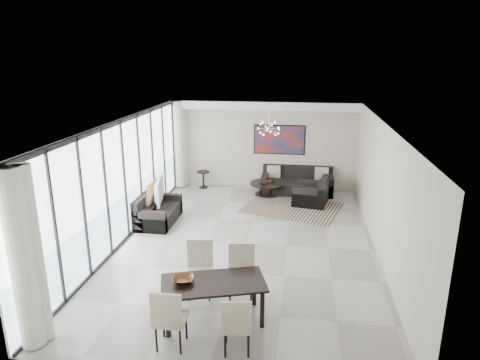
% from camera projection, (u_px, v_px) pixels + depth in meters
% --- Properties ---
extents(room_shell, '(6.00, 9.00, 2.90)m').
position_uv_depth(room_shell, '(267.00, 186.00, 9.75)').
color(room_shell, '#A8A39B').
rests_on(room_shell, ground).
extents(window_wall, '(0.37, 8.95, 2.90)m').
position_uv_depth(window_wall, '(128.00, 180.00, 10.20)').
color(window_wall, silver).
rests_on(window_wall, floor).
extents(soffit, '(5.98, 0.40, 0.26)m').
position_uv_depth(soffit, '(264.00, 106.00, 13.51)').
color(soffit, white).
rests_on(soffit, room_shell).
extents(painting, '(1.68, 0.04, 0.98)m').
position_uv_depth(painting, '(279.00, 140.00, 13.93)').
color(painting, '#A12C16').
rests_on(painting, room_shell).
extents(chandelier, '(0.66, 0.66, 0.71)m').
position_uv_depth(chandelier, '(269.00, 129.00, 11.89)').
color(chandelier, silver).
rests_on(chandelier, room_shell).
extents(rug, '(3.08, 2.67, 0.01)m').
position_uv_depth(rug, '(292.00, 208.00, 12.55)').
color(rug, black).
rests_on(rug, floor).
extents(coffee_table, '(1.11, 1.11, 0.39)m').
position_uv_depth(coffee_table, '(267.00, 188.00, 13.68)').
color(coffee_table, black).
rests_on(coffee_table, floor).
extents(bowl_coffee, '(0.28, 0.28, 0.08)m').
position_uv_depth(bowl_coffee, '(270.00, 182.00, 13.58)').
color(bowl_coffee, brown).
rests_on(bowl_coffee, coffee_table).
extents(sofa_main, '(2.27, 0.93, 0.83)m').
position_uv_depth(sofa_main, '(297.00, 184.00, 13.86)').
color(sofa_main, black).
rests_on(sofa_main, floor).
extents(loveseat, '(0.88, 1.57, 0.79)m').
position_uv_depth(loveseat, '(157.00, 213.00, 11.42)').
color(loveseat, black).
rests_on(loveseat, floor).
extents(armchair, '(1.13, 1.17, 0.85)m').
position_uv_depth(armchair, '(312.00, 195.00, 12.81)').
color(armchair, black).
rests_on(armchair, floor).
extents(side_table, '(0.42, 0.42, 0.58)m').
position_uv_depth(side_table, '(203.00, 177.00, 14.32)').
color(side_table, black).
rests_on(side_table, floor).
extents(tv_console, '(0.46, 1.63, 0.51)m').
position_uv_depth(tv_console, '(151.00, 210.00, 11.63)').
color(tv_console, black).
rests_on(tv_console, floor).
extents(television, '(0.37, 1.13, 0.65)m').
position_uv_depth(television, '(156.00, 190.00, 11.44)').
color(television, gray).
rests_on(television, tv_console).
extents(dining_table, '(1.90, 1.34, 0.72)m').
position_uv_depth(dining_table, '(213.00, 287.00, 7.13)').
color(dining_table, black).
rests_on(dining_table, floor).
extents(dining_chair_sw, '(0.48, 0.48, 1.03)m').
position_uv_depth(dining_chair_sw, '(169.00, 316.00, 6.40)').
color(dining_chair_sw, '#BDB09D').
rests_on(dining_chair_sw, floor).
extents(dining_chair_se, '(0.50, 0.50, 0.96)m').
position_uv_depth(dining_chair_se, '(237.00, 322.00, 6.31)').
color(dining_chair_se, '#BDB09D').
rests_on(dining_chair_se, floor).
extents(dining_chair_nw, '(0.54, 0.54, 1.04)m').
position_uv_depth(dining_chair_nw, '(200.00, 264.00, 7.96)').
color(dining_chair_nw, '#BDB09D').
rests_on(dining_chair_nw, floor).
extents(dining_chair_ne, '(0.52, 0.52, 1.04)m').
position_uv_depth(dining_chair_ne, '(241.00, 268.00, 7.81)').
color(dining_chair_ne, '#BDB09D').
rests_on(dining_chair_ne, floor).
extents(bowl_dining, '(0.41, 0.41, 0.09)m').
position_uv_depth(bowl_dining, '(183.00, 279.00, 7.09)').
color(bowl_dining, brown).
rests_on(bowl_dining, dining_table).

